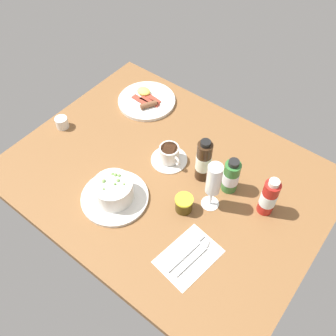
# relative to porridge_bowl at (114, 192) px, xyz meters

# --- Properties ---
(ground_plane) EXTENTS (1.10, 0.84, 0.03)m
(ground_plane) POSITION_rel_porridge_bowl_xyz_m (0.08, 0.19, -0.05)
(ground_plane) COLOR brown
(porridge_bowl) EXTENTS (0.23, 0.23, 0.09)m
(porridge_bowl) POSITION_rel_porridge_bowl_xyz_m (0.00, 0.00, 0.00)
(porridge_bowl) COLOR silver
(porridge_bowl) RESTS_ON ground_plane
(cutlery_setting) EXTENTS (0.16, 0.21, 0.01)m
(cutlery_setting) POSITION_rel_porridge_bowl_xyz_m (0.32, -0.01, -0.04)
(cutlery_setting) COLOR silver
(cutlery_setting) RESTS_ON ground_plane
(coffee_cup) EXTENTS (0.13, 0.13, 0.07)m
(coffee_cup) POSITION_rel_porridge_bowl_xyz_m (0.04, 0.25, -0.01)
(coffee_cup) COLOR silver
(coffee_cup) RESTS_ON ground_plane
(creamer_jug) EXTENTS (0.06, 0.05, 0.05)m
(creamer_jug) POSITION_rel_porridge_bowl_xyz_m (-0.40, 0.12, -0.02)
(creamer_jug) COLOR silver
(creamer_jug) RESTS_ON ground_plane
(wine_glass) EXTENTS (0.06, 0.06, 0.20)m
(wine_glass) POSITION_rel_porridge_bowl_xyz_m (0.27, 0.18, 0.09)
(wine_glass) COLOR white
(wine_glass) RESTS_ON ground_plane
(jam_jar) EXTENTS (0.06, 0.06, 0.06)m
(jam_jar) POSITION_rel_porridge_bowl_xyz_m (0.21, 0.11, -0.01)
(jam_jar) COLOR #40310D
(jam_jar) RESTS_ON ground_plane
(sauce_bottle_brown) EXTENTS (0.05, 0.05, 0.18)m
(sauce_bottle_brown) POSITION_rel_porridge_bowl_xyz_m (0.18, 0.26, 0.05)
(sauce_bottle_brown) COLOR #382314
(sauce_bottle_brown) RESTS_ON ground_plane
(sauce_bottle_red) EXTENTS (0.05, 0.05, 0.16)m
(sauce_bottle_red) POSITION_rel_porridge_bowl_xyz_m (0.42, 0.27, 0.03)
(sauce_bottle_red) COLOR #B21E19
(sauce_bottle_red) RESTS_ON ground_plane
(sauce_bottle_green) EXTENTS (0.06, 0.06, 0.14)m
(sauce_bottle_green) POSITION_rel_porridge_bowl_xyz_m (0.28, 0.27, 0.03)
(sauce_bottle_green) COLOR #337233
(sauce_bottle_green) RESTS_ON ground_plane
(breakfast_plate) EXTENTS (0.24, 0.24, 0.04)m
(breakfast_plate) POSITION_rel_porridge_bowl_xyz_m (-0.23, 0.44, -0.03)
(breakfast_plate) COLOR silver
(breakfast_plate) RESTS_ON ground_plane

